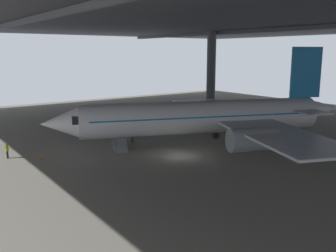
{
  "coord_description": "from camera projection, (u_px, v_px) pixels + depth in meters",
  "views": [
    {
      "loc": [
        32.34,
        -25.29,
        11.71
      ],
      "look_at": [
        -4.22,
        1.4,
        2.7
      ],
      "focal_mm": 39.68,
      "sensor_mm": 36.0,
      "label": 1
    }
  ],
  "objects": [
    {
      "name": "traffic_cone_orange",
      "position": [
        42.0,
        156.0,
        41.49
      ],
      "size": [
        0.36,
        0.36,
        0.6
      ],
      "color": "black",
      "rests_on": "ground_plane"
    },
    {
      "name": "hangar_structure",
      "position": [
        265.0,
        13.0,
        47.34
      ],
      "size": [
        121.0,
        99.0,
        17.27
      ],
      "color": "#4C4F54",
      "rests_on": "ground_plane"
    },
    {
      "name": "boarding_stairs",
      "position": [
        120.0,
        143.0,
        45.73
      ],
      "size": [
        4.61,
        2.93,
        4.86
      ],
      "color": "slate",
      "rests_on": "ground_plane"
    },
    {
      "name": "crew_worker_by_stairs",
      "position": [
        132.0,
        136.0,
        48.6
      ],
      "size": [
        0.27,
        0.54,
        1.73
      ],
      "color": "#232838",
      "rests_on": "ground_plane"
    },
    {
      "name": "crew_worker_near_nose",
      "position": [
        7.0,
        150.0,
        41.53
      ],
      "size": [
        0.44,
        0.4,
        1.73
      ],
      "color": "#232838",
      "rests_on": "ground_plane"
    },
    {
      "name": "baggage_tug",
      "position": [
        228.0,
        128.0,
        55.62
      ],
      "size": [
        1.37,
        2.25,
        0.9
      ],
      "color": "yellow",
      "rests_on": "ground_plane"
    },
    {
      "name": "airplane_main",
      "position": [
        207.0,
        117.0,
        47.22
      ],
      "size": [
        38.5,
        38.62,
        12.43
      ],
      "color": "white",
      "rests_on": "ground_plane"
    },
    {
      "name": "ground_plane",
      "position": [
        180.0,
        156.0,
        42.53
      ],
      "size": [
        110.0,
        110.0,
        0.0
      ],
      "primitive_type": "plane",
      "color": "gray"
    }
  ]
}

